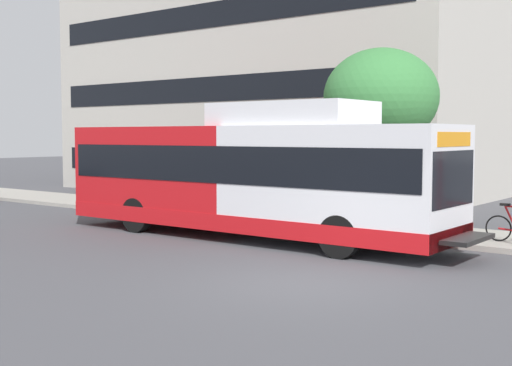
{
  "coord_description": "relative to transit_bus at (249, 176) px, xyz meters",
  "views": [
    {
      "loc": [
        -10.52,
        -6.94,
        2.81
      ],
      "look_at": [
        2.9,
        3.41,
        1.6
      ],
      "focal_mm": 47.15,
      "sensor_mm": 36.0,
      "label": 1
    }
  ],
  "objects": [
    {
      "name": "street_tree_near_stop",
      "position": [
        3.9,
        -1.92,
        2.22
      ],
      "size": [
        3.42,
        3.42,
        5.25
      ],
      "color": "#4C3823",
      "rests_on": "sidewalk_curb"
    },
    {
      "name": "transit_bus",
      "position": [
        0.0,
        0.0,
        0.0
      ],
      "size": [
        2.58,
        12.25,
        3.65
      ],
      "color": "white",
      "rests_on": "ground"
    },
    {
      "name": "sidewalk_curb",
      "position": [
        3.2,
        1.67,
        -1.63
      ],
      "size": [
        3.0,
        56.0,
        0.14
      ],
      "primitive_type": "cube",
      "color": "#A8A399",
      "rests_on": "ground"
    },
    {
      "name": "ground_plane",
      "position": [
        -3.8,
        3.67,
        -1.7
      ],
      "size": [
        120.0,
        120.0,
        0.0
      ],
      "primitive_type": "plane",
      "color": "#4C4C51"
    }
  ]
}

